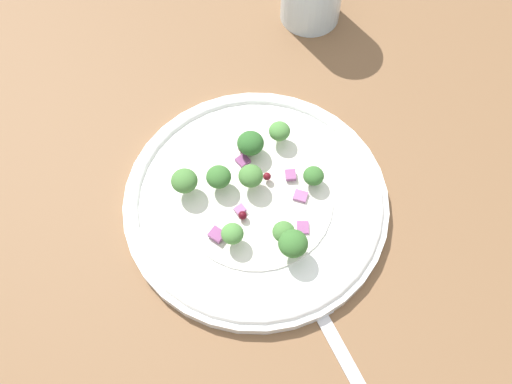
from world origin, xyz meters
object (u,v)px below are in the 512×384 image
(broccoli_floret_1, at_px, (232,234))
(fork, at_px, (347,363))
(broccoli_floret_2, at_px, (314,176))
(plate, at_px, (256,201))
(broccoli_floret_0, at_px, (279,131))

(broccoli_floret_1, height_order, fork, broccoli_floret_1)
(broccoli_floret_1, xyz_separation_m, broccoli_floret_2, (-0.02, 0.10, -0.00))
(broccoli_floret_1, bearing_deg, plate, 127.98)
(fork, bearing_deg, broccoli_floret_1, -164.04)
(broccoli_floret_0, xyz_separation_m, broccoli_floret_2, (0.06, 0.01, -0.00))
(plate, relative_size, broccoli_floret_0, 11.91)
(fork, bearing_deg, broccoli_floret_0, 167.44)
(broccoli_floret_1, distance_m, broccoli_floret_2, 0.10)
(broccoli_floret_0, bearing_deg, plate, -46.03)
(broccoli_floret_0, distance_m, fork, 0.23)
(broccoli_floret_1, bearing_deg, fork, 15.96)
(fork, bearing_deg, broccoli_floret_2, 161.14)
(broccoli_floret_2, bearing_deg, broccoli_floret_1, -77.63)
(plate, height_order, broccoli_floret_1, broccoli_floret_1)
(plate, height_order, fork, plate)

